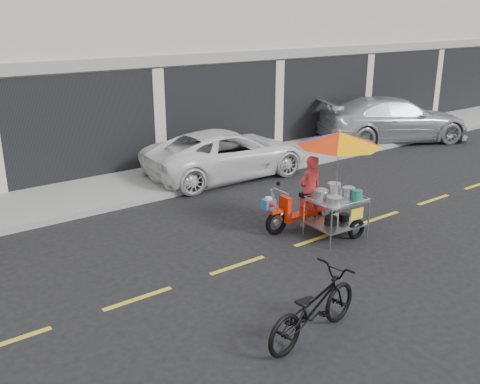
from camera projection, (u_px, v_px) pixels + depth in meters
ground at (317, 239)px, 10.87m from camera, size 90.00×90.00×0.00m
sidewalk at (178, 174)px, 15.02m from camera, size 45.00×3.00×0.15m
shophouse_block at (170, 17)px, 19.15m from camera, size 36.00×8.11×10.40m
centerline at (317, 239)px, 10.87m from camera, size 42.00×0.10×0.01m
white_pickup at (227, 153)px, 14.87m from camera, size 4.83×2.46×1.31m
silver_pickup at (393, 119)px, 18.94m from camera, size 5.82×4.17×1.56m
near_bicycle at (313, 307)px, 7.43m from camera, size 1.92×0.90×0.97m
food_vendor_rig at (327, 168)px, 10.80m from camera, size 2.19×1.86×2.21m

